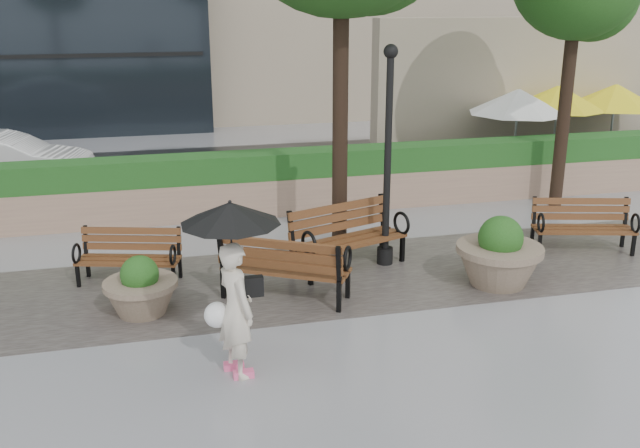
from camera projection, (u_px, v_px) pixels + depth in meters
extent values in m
plane|color=gray|center=(280.00, 377.00, 8.84)|extent=(100.00, 100.00, 0.00)
cube|color=#383330|center=(245.00, 286.00, 11.61)|extent=(28.00, 3.20, 0.01)
cube|color=tan|center=(216.00, 199.00, 15.18)|extent=(24.00, 0.80, 0.80)
cube|color=#224D19|center=(215.00, 168.00, 14.98)|extent=(24.00, 0.75, 0.55)
cube|color=tan|center=(546.00, 92.00, 19.69)|extent=(10.00, 0.60, 4.00)
cube|color=#224D19|center=(569.00, 165.00, 18.01)|extent=(8.00, 0.50, 0.90)
cube|color=black|center=(200.00, 174.00, 19.00)|extent=(40.00, 7.00, 0.00)
cube|color=brown|center=(128.00, 260.00, 11.61)|extent=(1.73, 0.94, 0.05)
cube|color=brown|center=(132.00, 239.00, 11.77)|extent=(1.62, 0.57, 0.39)
cube|color=black|center=(130.00, 271.00, 11.69)|extent=(1.75, 1.03, 0.42)
torus|color=black|center=(76.00, 254.00, 11.43)|extent=(0.14, 0.34, 0.34)
torus|color=black|center=(173.00, 255.00, 11.37)|extent=(0.14, 0.34, 0.34)
cube|color=brown|center=(286.00, 269.00, 11.03)|extent=(2.00, 1.51, 0.05)
cube|color=brown|center=(279.00, 255.00, 10.65)|extent=(1.77, 1.11, 0.46)
cube|color=black|center=(286.00, 283.00, 11.07)|extent=(2.05, 1.60, 0.50)
torus|color=black|center=(347.00, 258.00, 10.91)|extent=(0.25, 0.38, 0.41)
torus|color=black|center=(235.00, 247.00, 11.40)|extent=(0.25, 0.38, 0.41)
cube|color=brown|center=(350.00, 241.00, 12.22)|extent=(2.14, 1.27, 0.06)
cube|color=brown|center=(339.00, 217.00, 12.36)|extent=(1.98, 0.82, 0.48)
cube|color=black|center=(349.00, 254.00, 12.32)|extent=(2.18, 1.38, 0.53)
torus|color=black|center=(309.00, 243.00, 11.48)|extent=(0.20, 0.42, 0.42)
torus|color=black|center=(402.00, 223.00, 12.51)|extent=(0.20, 0.42, 0.42)
cube|color=brown|center=(584.00, 229.00, 13.04)|extent=(1.87, 0.99, 0.05)
cube|color=brown|center=(581.00, 209.00, 13.21)|extent=(1.76, 0.59, 0.42)
cube|color=black|center=(582.00, 240.00, 13.14)|extent=(1.90, 1.09, 0.46)
torus|color=black|center=(541.00, 223.00, 12.83)|extent=(0.15, 0.37, 0.37)
torus|color=black|center=(635.00, 223.00, 12.80)|extent=(0.15, 0.37, 0.37)
cylinder|color=#7F6B56|center=(140.00, 284.00, 10.45)|extent=(1.09, 1.09, 0.09)
sphere|color=#1C4012|center=(140.00, 274.00, 10.41)|extent=(0.56, 0.56, 0.56)
cylinder|color=#7F6B56|center=(500.00, 249.00, 11.49)|extent=(1.39, 1.39, 0.11)
sphere|color=#1C4012|center=(501.00, 238.00, 11.43)|extent=(0.72, 0.72, 0.72)
cylinder|color=black|center=(388.00, 164.00, 12.04)|extent=(0.12, 0.12, 3.61)
cylinder|color=black|center=(385.00, 256.00, 12.55)|extent=(0.28, 0.28, 0.30)
sphere|color=black|center=(391.00, 51.00, 11.48)|extent=(0.24, 0.24, 0.24)
cylinder|color=black|center=(340.00, 93.00, 12.60)|extent=(0.28, 0.28, 5.76)
cylinder|color=black|center=(565.00, 102.00, 15.44)|extent=(0.28, 0.28, 4.66)
cylinder|color=black|center=(512.00, 177.00, 18.45)|extent=(0.40, 0.40, 0.10)
cylinder|color=#99999E|center=(515.00, 137.00, 18.13)|extent=(0.06, 0.06, 2.20)
cone|color=white|center=(518.00, 101.00, 17.86)|extent=(2.50, 2.50, 0.60)
cylinder|color=black|center=(551.00, 170.00, 19.15)|extent=(0.40, 0.40, 0.10)
cylinder|color=#99999E|center=(555.00, 132.00, 18.83)|extent=(0.06, 0.06, 2.20)
cone|color=yellow|center=(558.00, 98.00, 18.55)|extent=(2.50, 2.50, 0.60)
cylinder|color=black|center=(606.00, 168.00, 19.44)|extent=(0.40, 0.40, 0.10)
cylinder|color=#99999E|center=(611.00, 130.00, 19.12)|extent=(0.06, 0.06, 2.20)
cone|color=yellow|center=(615.00, 96.00, 18.85)|extent=(2.50, 2.50, 0.60)
imported|color=silver|center=(6.00, 162.00, 17.32)|extent=(4.33, 2.17, 1.36)
imported|color=beige|center=(236.00, 305.00, 8.66)|extent=(0.67, 0.79, 1.85)
cube|color=#F2598C|center=(234.00, 366.00, 9.02)|extent=(0.20, 0.28, 0.09)
cube|color=#F2598C|center=(244.00, 374.00, 8.81)|extent=(0.20, 0.28, 0.09)
cube|color=black|center=(249.00, 287.00, 8.76)|extent=(0.23, 0.37, 0.25)
sphere|color=white|center=(217.00, 315.00, 8.80)|extent=(0.32, 0.32, 0.32)
cylinder|color=black|center=(232.00, 250.00, 8.48)|extent=(0.02, 0.02, 0.98)
cone|color=black|center=(230.00, 213.00, 8.34)|extent=(1.20, 1.20, 0.25)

